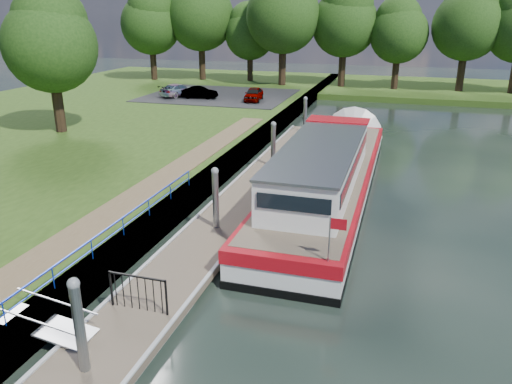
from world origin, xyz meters
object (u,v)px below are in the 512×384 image
(barge, at_px, (330,172))
(car_c, at_px, (178,90))
(pontoon, at_px, (249,195))
(car_a, at_px, (254,94))
(car_b, at_px, (200,92))

(barge, bearing_deg, car_c, 130.73)
(pontoon, relative_size, barge, 1.42)
(pontoon, bearing_deg, car_c, 122.23)
(barge, relative_size, car_a, 5.89)
(pontoon, relative_size, car_a, 8.35)
(car_a, xyz_separation_m, car_c, (-7.87, 0.37, -0.01))
(pontoon, height_order, car_b, car_b)
(pontoon, bearing_deg, barge, 29.36)
(car_a, distance_m, car_c, 7.88)
(pontoon, height_order, barge, barge)
(car_b, xyz_separation_m, car_c, (-2.51, 0.59, 0.04))
(pontoon, relative_size, car_c, 7.25)
(pontoon, bearing_deg, car_b, 118.18)
(pontoon, xyz_separation_m, barge, (3.60, 2.02, 0.90))
(car_a, xyz_separation_m, car_b, (-5.36, -0.22, -0.05))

